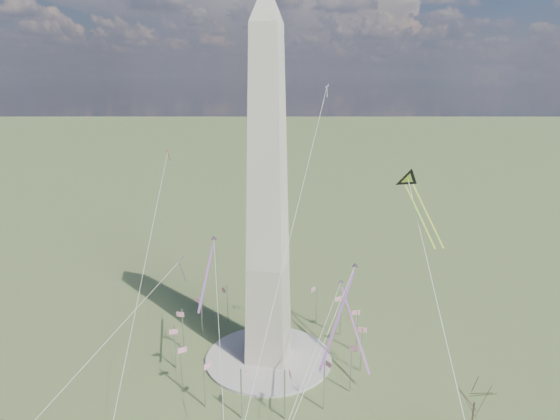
# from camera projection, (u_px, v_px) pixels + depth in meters

# --- Properties ---
(ground) EXTENTS (2000.00, 2000.00, 0.00)m
(ground) POSITION_uv_depth(u_px,v_px,m) (269.00, 359.00, 142.72)
(ground) COLOR #435329
(ground) RESTS_ON ground
(plaza) EXTENTS (36.00, 36.00, 0.80)m
(plaza) POSITION_uv_depth(u_px,v_px,m) (269.00, 358.00, 142.62)
(plaza) COLOR #A59E97
(plaza) RESTS_ON ground
(washington_monument) EXTENTS (15.56, 15.56, 100.00)m
(washington_monument) POSITION_uv_depth(u_px,v_px,m) (268.00, 197.00, 130.27)
(washington_monument) COLOR beige
(washington_monument) RESTS_ON plaza
(flagpole_ring) EXTENTS (54.40, 54.40, 13.00)m
(flagpole_ring) POSITION_uv_depth(u_px,v_px,m) (269.00, 336.00, 140.83)
(flagpole_ring) COLOR silver
(flagpole_ring) RESTS_ON ground
(tree_near) EXTENTS (8.99, 8.99, 15.73)m
(tree_near) POSITION_uv_depth(u_px,v_px,m) (475.00, 399.00, 107.05)
(tree_near) COLOR #4D402F
(tree_near) RESTS_ON ground
(kite_delta_black) EXTENTS (12.64, 19.25, 16.01)m
(kite_delta_black) POSITION_uv_depth(u_px,v_px,m) (410.00, 183.00, 126.87)
(kite_delta_black) COLOR black
(kite_delta_black) RESTS_ON ground
(kite_diamond_purple) EXTENTS (1.74, 3.03, 9.57)m
(kite_diamond_purple) POSITION_uv_depth(u_px,v_px,m) (182.00, 262.00, 151.13)
(kite_diamond_purple) COLOR #4A1C7F
(kite_diamond_purple) RESTS_ON ground
(kite_streamer_left) EXTENTS (6.46, 23.80, 16.53)m
(kite_streamer_left) POSITION_uv_depth(u_px,v_px,m) (344.00, 299.00, 116.77)
(kite_streamer_left) COLOR #EC2540
(kite_streamer_left) RESTS_ON ground
(kite_streamer_mid) EXTENTS (3.88, 19.63, 13.51)m
(kite_streamer_mid) POSITION_uv_depth(u_px,v_px,m) (209.00, 264.00, 130.20)
(kite_streamer_mid) COLOR #EC2540
(kite_streamer_mid) RESTS_ON ground
(kite_streamer_right) EXTENTS (11.59, 22.45, 16.60)m
(kite_streamer_right) POSITION_uv_depth(u_px,v_px,m) (350.00, 311.00, 139.28)
(kite_streamer_right) COLOR #EC2540
(kite_streamer_right) RESTS_ON ground
(kite_small_red) EXTENTS (1.23, 1.86, 4.57)m
(kite_small_red) POSITION_uv_depth(u_px,v_px,m) (168.00, 151.00, 171.00)
(kite_small_red) COLOR red
(kite_small_red) RESTS_ON ground
(kite_small_white) EXTENTS (1.50, 1.52, 4.36)m
(kite_small_white) POSITION_uv_depth(u_px,v_px,m) (327.00, 88.00, 168.25)
(kite_small_white) COLOR white
(kite_small_white) RESTS_ON ground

